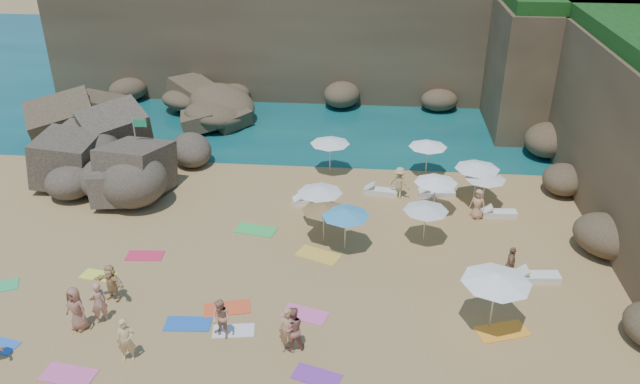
# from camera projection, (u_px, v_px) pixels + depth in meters

# --- Properties ---
(ground) EXTENTS (120.00, 120.00, 0.00)m
(ground) POSITION_uv_depth(u_px,v_px,m) (269.00, 261.00, 27.65)
(ground) COLOR tan
(ground) RESTS_ON ground
(seawater) EXTENTS (120.00, 120.00, 0.00)m
(seawater) POSITION_uv_depth(u_px,v_px,m) (325.00, 69.00, 54.18)
(seawater) COLOR #0C4751
(seawater) RESTS_ON ground
(cliff_back) EXTENTS (44.00, 8.00, 8.00)m
(cliff_back) POSITION_uv_depth(u_px,v_px,m) (346.00, 38.00, 47.76)
(cliff_back) COLOR brown
(cliff_back) RESTS_ON ground
(cliff_corner) EXTENTS (10.00, 12.00, 8.00)m
(cliff_corner) POSITION_uv_depth(u_px,v_px,m) (563.00, 60.00, 42.13)
(cliff_corner) COLOR brown
(cliff_corner) RESTS_ON ground
(rock_promontory) EXTENTS (12.00, 7.00, 2.00)m
(rock_promontory) POSITION_uv_depth(u_px,v_px,m) (148.00, 123.00, 42.68)
(rock_promontory) COLOR brown
(rock_promontory) RESTS_ON ground
(marina_masts) EXTENTS (3.10, 0.10, 6.00)m
(marina_masts) POSITION_uv_depth(u_px,v_px,m) (136.00, 31.00, 54.12)
(marina_masts) COLOR white
(marina_masts) RESTS_ON ground
(rock_outcrop) EXTENTS (8.54, 6.65, 3.25)m
(rock_outcrop) POSITION_uv_depth(u_px,v_px,m) (133.00, 181.00, 34.73)
(rock_outcrop) COLOR brown
(rock_outcrop) RESTS_ON ground
(flag_pole) EXTENTS (0.75, 0.08, 3.87)m
(flag_pole) POSITION_uv_depth(u_px,v_px,m) (138.00, 142.00, 33.40)
(flag_pole) COLOR silver
(flag_pole) RESTS_ON ground
(parasol_0) EXTENTS (2.25, 2.25, 2.13)m
(parasol_0) POSITION_uv_depth(u_px,v_px,m) (330.00, 141.00, 34.87)
(parasol_0) COLOR silver
(parasol_0) RESTS_ON ground
(parasol_1) EXTENTS (2.31, 2.31, 2.18)m
(parasol_1) POSITION_uv_depth(u_px,v_px,m) (478.00, 166.00, 31.81)
(parasol_1) COLOR silver
(parasol_1) RESTS_ON ground
(parasol_2) EXTENTS (2.15, 2.15, 2.04)m
(parasol_2) POSITION_uv_depth(u_px,v_px,m) (428.00, 144.00, 34.66)
(parasol_2) COLOR silver
(parasol_2) RESTS_ON ground
(parasol_4) EXTENTS (2.15, 2.15, 2.03)m
(parasol_4) POSITION_uv_depth(u_px,v_px,m) (436.00, 180.00, 30.68)
(parasol_4) COLOR silver
(parasol_4) RESTS_ON ground
(parasol_6) EXTENTS (2.05, 2.05, 1.94)m
(parasol_6) POSITION_uv_depth(u_px,v_px,m) (324.00, 207.00, 28.35)
(parasol_6) COLOR silver
(parasol_6) RESTS_ON ground
(parasol_7) EXTENTS (2.07, 2.07, 1.96)m
(parasol_7) POSITION_uv_depth(u_px,v_px,m) (486.00, 176.00, 31.20)
(parasol_7) COLOR silver
(parasol_7) RESTS_ON ground
(parasol_8) EXTENTS (2.08, 2.08, 1.97)m
(parasol_8) POSITION_uv_depth(u_px,v_px,m) (426.00, 208.00, 28.28)
(parasol_8) COLOR silver
(parasol_8) RESTS_ON ground
(parasol_9) EXTENTS (2.18, 2.18, 2.06)m
(parasol_9) POSITION_uv_depth(u_px,v_px,m) (320.00, 189.00, 29.68)
(parasol_9) COLOR silver
(parasol_9) RESTS_ON ground
(parasol_10) EXTENTS (2.20, 2.20, 2.08)m
(parasol_10) POSITION_uv_depth(u_px,v_px,m) (345.00, 212.00, 27.67)
(parasol_10) COLOR silver
(parasol_10) RESTS_ON ground
(parasol_11) EXTENTS (2.59, 2.59, 2.45)m
(parasol_11) POSITION_uv_depth(u_px,v_px,m) (497.00, 278.00, 22.65)
(parasol_11) COLOR silver
(parasol_11) RESTS_ON ground
(lounger_0) EXTENTS (1.98, 1.14, 0.29)m
(lounger_0) POSITION_uv_depth(u_px,v_px,m) (311.00, 200.00, 32.42)
(lounger_0) COLOR white
(lounger_0) RESTS_ON ground
(lounger_1) EXTENTS (1.76, 1.09, 0.26)m
(lounger_1) POSITION_uv_depth(u_px,v_px,m) (321.00, 194.00, 33.08)
(lounger_1) COLOR white
(lounger_1) RESTS_ON ground
(lounger_2) EXTENTS (1.85, 0.84, 0.28)m
(lounger_2) POSITION_uv_depth(u_px,v_px,m) (381.00, 192.00, 33.32)
(lounger_2) COLOR silver
(lounger_2) RESTS_ON ground
(lounger_3) EXTENTS (1.98, 0.87, 0.30)m
(lounger_3) POSITION_uv_depth(u_px,v_px,m) (436.00, 193.00, 33.13)
(lounger_3) COLOR silver
(lounger_3) RESTS_ON ground
(lounger_4) EXTENTS (1.76, 0.69, 0.27)m
(lounger_4) POSITION_uv_depth(u_px,v_px,m) (499.00, 213.00, 31.20)
(lounger_4) COLOR white
(lounger_4) RESTS_ON ground
(lounger_5) EXTENTS (1.96, 0.80, 0.30)m
(lounger_5) POSITION_uv_depth(u_px,v_px,m) (537.00, 277.00, 26.30)
(lounger_5) COLOR white
(lounger_5) RESTS_ON ground
(towel_1) EXTENTS (1.94, 1.15, 0.03)m
(towel_1) POSITION_uv_depth(u_px,v_px,m) (68.00, 375.00, 21.39)
(towel_1) COLOR pink
(towel_1) RESTS_ON ground
(towel_2) EXTENTS (2.00, 1.35, 0.03)m
(towel_2) POSITION_uv_depth(u_px,v_px,m) (227.00, 308.00, 24.64)
(towel_2) COLOR #F95327
(towel_2) RESTS_ON ground
(towel_4) EXTENTS (1.55, 0.95, 0.03)m
(towel_4) POSITION_uv_depth(u_px,v_px,m) (98.00, 275.00, 26.65)
(towel_4) COLOR #EEFA41
(towel_4) RESTS_ON ground
(towel_5) EXTENTS (1.66, 1.00, 0.03)m
(towel_5) POSITION_uv_depth(u_px,v_px,m) (234.00, 331.00, 23.45)
(towel_5) COLOR white
(towel_5) RESTS_ON ground
(towel_6) EXTENTS (1.81, 1.27, 0.03)m
(towel_6) POSITION_uv_depth(u_px,v_px,m) (317.00, 376.00, 21.33)
(towel_6) COLOR purple
(towel_6) RESTS_ON ground
(towel_7) EXTENTS (1.70, 0.94, 0.03)m
(towel_7) POSITION_uv_depth(u_px,v_px,m) (145.00, 256.00, 28.01)
(towel_7) COLOR #E8294E
(towel_7) RESTS_ON ground
(towel_8) EXTENTS (1.81, 0.99, 0.03)m
(towel_8) POSITION_uv_depth(u_px,v_px,m) (188.00, 324.00, 23.80)
(towel_8) COLOR blue
(towel_8) RESTS_ON ground
(towel_9) EXTENTS (1.93, 1.33, 0.03)m
(towel_9) POSITION_uv_depth(u_px,v_px,m) (305.00, 314.00, 24.31)
(towel_9) COLOR pink
(towel_9) RESTS_ON ground
(towel_10) EXTENTS (2.14, 1.55, 0.03)m
(towel_10) POSITION_uv_depth(u_px,v_px,m) (502.00, 331.00, 23.41)
(towel_10) COLOR #FF9B28
(towel_10) RESTS_ON ground
(towel_11) EXTENTS (2.08, 1.31, 0.03)m
(towel_11) POSITION_uv_depth(u_px,v_px,m) (256.00, 230.00, 30.00)
(towel_11) COLOR green
(towel_11) RESTS_ON ground
(towel_12) EXTENTS (2.17, 1.65, 0.03)m
(towel_12) POSITION_uv_depth(u_px,v_px,m) (318.00, 255.00, 28.04)
(towel_12) COLOR yellow
(towel_12) RESTS_ON ground
(person_stand_0) EXTENTS (0.70, 0.54, 1.72)m
(person_stand_0) POSITION_uv_depth(u_px,v_px,m) (126.00, 340.00, 21.72)
(person_stand_0) COLOR #E2B176
(person_stand_0) RESTS_ON ground
(person_stand_1) EXTENTS (1.05, 0.93, 1.79)m
(person_stand_1) POSITION_uv_depth(u_px,v_px,m) (292.00, 329.00, 22.19)
(person_stand_1) COLOR #A76453
(person_stand_1) RESTS_ON ground
(person_stand_2) EXTENTS (1.19, 0.89, 1.71)m
(person_stand_2) POSITION_uv_depth(u_px,v_px,m) (400.00, 182.00, 32.68)
(person_stand_2) COLOR tan
(person_stand_2) RESTS_ON ground
(person_stand_3) EXTENTS (0.56, 1.02, 1.64)m
(person_stand_3) POSITION_uv_depth(u_px,v_px,m) (511.00, 264.00, 25.96)
(person_stand_3) COLOR #96664B
(person_stand_3) RESTS_ON ground
(person_stand_4) EXTENTS (0.88, 0.75, 1.58)m
(person_stand_4) POSITION_uv_depth(u_px,v_px,m) (478.00, 204.00, 30.71)
(person_stand_4) COLOR tan
(person_stand_4) RESTS_ON ground
(person_stand_5) EXTENTS (1.40, 0.76, 1.45)m
(person_stand_5) POSITION_uv_depth(u_px,v_px,m) (150.00, 181.00, 33.09)
(person_stand_5) COLOR tan
(person_stand_5) RESTS_ON ground
(person_stand_6) EXTENTS (0.75, 0.75, 1.76)m
(person_stand_6) POSITION_uv_depth(u_px,v_px,m) (98.00, 302.00, 23.58)
(person_stand_6) COLOR tan
(person_stand_6) RESTS_ON ground
(person_lie_2) EXTENTS (1.40, 1.98, 0.48)m
(person_lie_2) POSITION_uv_depth(u_px,v_px,m) (80.00, 323.00, 23.48)
(person_lie_2) COLOR #9B644D
(person_lie_2) RESTS_ON ground
(person_lie_3) EXTENTS (1.90, 1.97, 0.42)m
(person_lie_3) POSITION_uv_depth(u_px,v_px,m) (113.00, 295.00, 25.09)
(person_lie_3) COLOR tan
(person_lie_3) RESTS_ON ground
(person_lie_4) EXTENTS (0.74, 1.84, 0.43)m
(person_lie_4) POSITION_uv_depth(u_px,v_px,m) (289.00, 346.00, 22.40)
(person_lie_4) COLOR tan
(person_lie_4) RESTS_ON ground
(person_lie_5) EXTENTS (1.45, 1.76, 0.60)m
(person_lie_5) POSITION_uv_depth(u_px,v_px,m) (222.00, 330.00, 23.04)
(person_lie_5) COLOR tan
(person_lie_5) RESTS_ON ground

